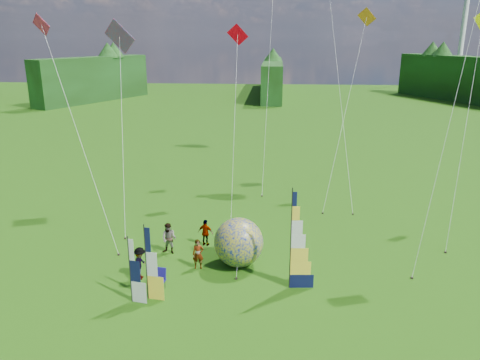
# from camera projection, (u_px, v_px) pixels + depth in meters

# --- Properties ---
(ground) EXTENTS (220.00, 220.00, 0.00)m
(ground) POSITION_uv_depth(u_px,v_px,m) (255.00, 321.00, 21.30)
(ground) COLOR #368414
(ground) RESTS_ON ground
(treeline_ring) EXTENTS (210.00, 210.00, 8.00)m
(treeline_ring) POSITION_uv_depth(u_px,v_px,m) (256.00, 241.00, 20.12)
(treeline_ring) COLOR #1F5E1F
(treeline_ring) RESTS_ON ground
(turbine_right) EXTENTS (8.00, 1.20, 30.00)m
(turbine_right) POSITION_uv_depth(u_px,v_px,m) (464.00, 25.00, 110.86)
(turbine_right) COLOR silver
(turbine_right) RESTS_ON ground
(feather_banner_main) EXTENTS (1.41, 0.20, 5.23)m
(feather_banner_main) POSITION_uv_depth(u_px,v_px,m) (291.00, 241.00, 23.38)
(feather_banner_main) COLOR #0E123D
(feather_banner_main) RESTS_ON ground
(side_banner_left) EXTENTS (1.06, 0.25, 3.83)m
(side_banner_left) POSITION_uv_depth(u_px,v_px,m) (146.00, 264.00, 22.58)
(side_banner_left) COLOR yellow
(side_banner_left) RESTS_ON ground
(side_banner_far) EXTENTS (0.99, 0.29, 3.35)m
(side_banner_far) POSITION_uv_depth(u_px,v_px,m) (130.00, 271.00, 22.41)
(side_banner_far) COLOR white
(side_banner_far) RESTS_ON ground
(bol_inflatable) EXTENTS (3.54, 3.54, 2.78)m
(bol_inflatable) POSITION_uv_depth(u_px,v_px,m) (239.00, 242.00, 26.16)
(bol_inflatable) COLOR navy
(bol_inflatable) RESTS_ON ground
(spectator_a) EXTENTS (0.67, 0.48, 1.71)m
(spectator_a) POSITION_uv_depth(u_px,v_px,m) (198.00, 254.00, 25.95)
(spectator_a) COLOR #66594C
(spectator_a) RESTS_ON ground
(spectator_b) EXTENTS (0.99, 0.63, 1.89)m
(spectator_b) POSITION_uv_depth(u_px,v_px,m) (169.00, 238.00, 27.73)
(spectator_b) COLOR #66594C
(spectator_b) RESTS_ON ground
(spectator_c) EXTENTS (0.46, 1.17, 1.79)m
(spectator_c) POSITION_uv_depth(u_px,v_px,m) (140.00, 263.00, 24.83)
(spectator_c) COLOR #66594C
(spectator_c) RESTS_ON ground
(spectator_d) EXTENTS (1.06, 0.66, 1.69)m
(spectator_d) POSITION_uv_depth(u_px,v_px,m) (206.00, 233.00, 28.80)
(spectator_d) COLOR #66594C
(spectator_d) RESTS_ON ground
(camp_chair) EXTENTS (0.75, 0.75, 1.15)m
(camp_chair) POSITION_uv_depth(u_px,v_px,m) (158.00, 280.00, 23.74)
(camp_chair) COLOR navy
(camp_chair) RESTS_ON ground
(kite_whale) EXTENTS (6.33, 15.67, 19.81)m
(kite_whale) POSITION_uv_depth(u_px,v_px,m) (339.00, 70.00, 36.81)
(kite_whale) COLOR black
(kite_whale) RESTS_ON ground
(kite_rainbow_delta) EXTENTS (9.38, 13.60, 14.51)m
(kite_rainbow_delta) POSITION_uv_depth(u_px,v_px,m) (121.00, 116.00, 31.79)
(kite_rainbow_delta) COLOR red
(kite_rainbow_delta) RESTS_ON ground
(kite_parafoil) EXTENTS (9.15, 10.88, 20.39)m
(kite_parafoil) POSITION_uv_depth(u_px,v_px,m) (458.00, 80.00, 24.94)
(kite_parafoil) COLOR #B03813
(kite_parafoil) RESTS_ON ground
(small_kite_red) EXTENTS (3.88, 10.31, 13.90)m
(small_kite_red) POSITION_uv_depth(u_px,v_px,m) (234.00, 115.00, 33.86)
(small_kite_red) COLOR red
(small_kite_red) RESTS_ON ground
(small_kite_orange) EXTENTS (6.99, 11.22, 15.16)m
(small_kite_orange) POSITION_uv_depth(u_px,v_px,m) (346.00, 102.00, 35.78)
(small_kite_orange) COLOR orange
(small_kite_orange) RESTS_ON ground
(small_kite_yellow) EXTENTS (8.33, 11.80, 14.68)m
(small_kite_yellow) POSITION_uv_depth(u_px,v_px,m) (467.00, 120.00, 29.68)
(small_kite_yellow) COLOR #E7E400
(small_kite_yellow) RESTS_ON ground
(small_kite_pink) EXTENTS (9.90, 9.57, 14.29)m
(small_kite_pink) POSITION_uv_depth(u_px,v_px,m) (78.00, 128.00, 28.15)
(small_kite_pink) COLOR #F22958
(small_kite_pink) RESTS_ON ground
(small_kite_green) EXTENTS (6.44, 13.77, 22.81)m
(small_kite_green) POSITION_uv_depth(u_px,v_px,m) (270.00, 49.00, 39.66)
(small_kite_green) COLOR #43BC69
(small_kite_green) RESTS_ON ground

